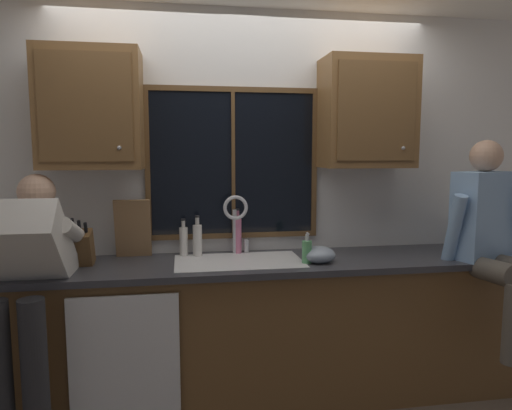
# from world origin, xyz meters

# --- Properties ---
(back_wall) EXTENTS (5.97, 0.12, 2.55)m
(back_wall) POSITION_xyz_m (0.00, 0.06, 1.27)
(back_wall) COLOR silver
(back_wall) RESTS_ON floor
(window_glass) EXTENTS (1.10, 0.02, 0.95)m
(window_glass) POSITION_xyz_m (-0.08, -0.01, 1.52)
(window_glass) COLOR black
(window_frame_top) EXTENTS (1.17, 0.02, 0.04)m
(window_frame_top) POSITION_xyz_m (-0.08, -0.02, 2.02)
(window_frame_top) COLOR brown
(window_frame_bottom) EXTENTS (1.17, 0.02, 0.04)m
(window_frame_bottom) POSITION_xyz_m (-0.08, -0.02, 1.03)
(window_frame_bottom) COLOR brown
(window_frame_left) EXTENTS (0.03, 0.02, 0.95)m
(window_frame_left) POSITION_xyz_m (-0.65, -0.02, 1.52)
(window_frame_left) COLOR brown
(window_frame_right) EXTENTS (0.04, 0.02, 0.95)m
(window_frame_right) POSITION_xyz_m (0.49, -0.02, 1.52)
(window_frame_right) COLOR brown
(window_mullion_center) EXTENTS (0.02, 0.02, 0.95)m
(window_mullion_center) POSITION_xyz_m (-0.08, -0.02, 1.52)
(window_mullion_center) COLOR brown
(lower_cabinet_run) EXTENTS (3.57, 0.58, 0.88)m
(lower_cabinet_run) POSITION_xyz_m (0.00, -0.29, 0.44)
(lower_cabinet_run) COLOR brown
(lower_cabinet_run) RESTS_ON floor
(countertop) EXTENTS (3.63, 0.62, 0.04)m
(countertop) POSITION_xyz_m (0.00, -0.31, 0.90)
(countertop) COLOR #38383D
(countertop) RESTS_ON lower_cabinet_run
(dishwasher_front) EXTENTS (0.60, 0.02, 0.74)m
(dishwasher_front) POSITION_xyz_m (-0.75, -0.61, 0.46)
(dishwasher_front) COLOR white
(upper_cabinet_left) EXTENTS (0.60, 0.36, 0.72)m
(upper_cabinet_left) POSITION_xyz_m (-0.96, -0.17, 1.86)
(upper_cabinet_left) COLOR brown
(upper_cabinet_right) EXTENTS (0.60, 0.36, 0.72)m
(upper_cabinet_right) POSITION_xyz_m (0.80, -0.17, 1.86)
(upper_cabinet_right) COLOR brown
(sink) EXTENTS (0.80, 0.46, 0.21)m
(sink) POSITION_xyz_m (-0.08, -0.30, 0.82)
(sink) COLOR silver
(sink) RESTS_ON lower_cabinet_run
(faucet) EXTENTS (0.18, 0.09, 0.40)m
(faucet) POSITION_xyz_m (-0.07, -0.12, 1.17)
(faucet) COLOR silver
(faucet) RESTS_ON countertop
(person_standing) EXTENTS (0.53, 0.72, 1.48)m
(person_standing) POSITION_xyz_m (-1.26, -0.58, 0.93)
(person_standing) COLOR #262628
(person_standing) RESTS_ON floor
(person_sitting_on_counter) EXTENTS (0.54, 0.65, 1.26)m
(person_sitting_on_counter) POSITION_xyz_m (1.48, -0.57, 1.10)
(person_sitting_on_counter) COLOR #595147
(person_sitting_on_counter) RESTS_ON countertop
(knife_block) EXTENTS (0.12, 0.18, 0.32)m
(knife_block) POSITION_xyz_m (-1.03, -0.27, 1.03)
(knife_block) COLOR brown
(knife_block) RESTS_ON countertop
(cutting_board) EXTENTS (0.23, 0.10, 0.38)m
(cutting_board) POSITION_xyz_m (-0.74, -0.09, 1.11)
(cutting_board) COLOR #997047
(cutting_board) RESTS_ON countertop
(mixing_bowl) EXTENTS (0.21, 0.21, 0.10)m
(mixing_bowl) POSITION_xyz_m (0.41, -0.40, 0.97)
(mixing_bowl) COLOR #8C99A8
(mixing_bowl) RESTS_ON countertop
(soap_dispenser) EXTENTS (0.06, 0.07, 0.19)m
(soap_dispenser) POSITION_xyz_m (0.33, -0.42, 0.99)
(soap_dispenser) COLOR #59A566
(soap_dispenser) RESTS_ON countertop
(bottle_green_glass) EXTENTS (0.06, 0.06, 0.27)m
(bottle_green_glass) POSITION_xyz_m (-0.33, -0.12, 1.03)
(bottle_green_glass) COLOR silver
(bottle_green_glass) RESTS_ON countertop
(bottle_tall_clear) EXTENTS (0.05, 0.05, 0.25)m
(bottle_tall_clear) POSITION_xyz_m (-0.42, -0.09, 1.02)
(bottle_tall_clear) COLOR silver
(bottle_tall_clear) RESTS_ON countertop
(bottle_amber_small) EXTENTS (0.05, 0.05, 0.30)m
(bottle_amber_small) POSITION_xyz_m (-0.06, -0.07, 1.05)
(bottle_amber_small) COLOR pink
(bottle_amber_small) RESTS_ON countertop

